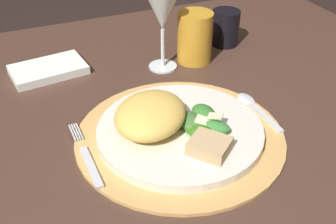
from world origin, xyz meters
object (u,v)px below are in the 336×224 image
amber_tumbler (195,37)px  wine_glass (162,15)px  dinner_plate (180,131)px  fork (86,157)px  spoon (252,105)px  napkin (48,70)px  dark_tumbler (225,28)px  dining_table (145,170)px

amber_tumbler → wine_glass: bearing=-177.1°
dinner_plate → fork: 0.16m
spoon → napkin: napkin is taller
dark_tumbler → wine_glass: bearing=-164.1°
wine_glass → dinner_plate: bearing=-106.1°
spoon → napkin: size_ratio=0.89×
fork → amber_tumbler: (0.30, 0.24, 0.05)m
wine_glass → dark_tumbler: size_ratio=1.96×
amber_tumbler → dining_table: bearing=-143.3°
napkin → dining_table: bearing=-54.1°
napkin → wine_glass: wine_glass is taller
fork → wine_glass: 0.34m
dinner_plate → napkin: bearing=117.7°
dining_table → napkin: bearing=125.9°
dinner_plate → spoon: dinner_plate is taller
fork → amber_tumbler: 0.39m
wine_glass → dark_tumbler: wine_glass is taller
napkin → dinner_plate: bearing=-62.3°
dining_table → spoon: bearing=-26.7°
dark_tumbler → spoon: bearing=-109.0°
spoon → amber_tumbler: (-0.01, 0.22, 0.05)m
spoon → fork: bearing=-175.8°
dinner_plate → amber_tumbler: bearing=59.1°
dinner_plate → fork: (-0.16, 0.00, -0.01)m
napkin → dark_tumbler: (0.41, -0.02, 0.03)m
dinner_plate → amber_tumbler: size_ratio=2.52×
fork → spoon: bearing=4.2°
wine_glass → fork: bearing=-133.8°
dining_table → wine_glass: (0.09, 0.12, 0.28)m
fork → wine_glass: bearing=46.2°
dining_table → fork: size_ratio=7.86×
amber_tumbler → napkin: bearing=167.8°
dining_table → amber_tumbler: amber_tumbler is taller
napkin → amber_tumbler: bearing=-12.2°
napkin → wine_glass: 0.26m
spoon → napkin: 0.43m
wine_glass → dark_tumbler: bearing=15.9°
amber_tumbler → dark_tumbler: size_ratio=1.34×
dinner_plate → dark_tumbler: dark_tumbler is taller
fork → dark_tumbler: 0.50m
dinner_plate → dark_tumbler: (0.25, 0.29, 0.03)m
dinner_plate → wine_glass: 0.27m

